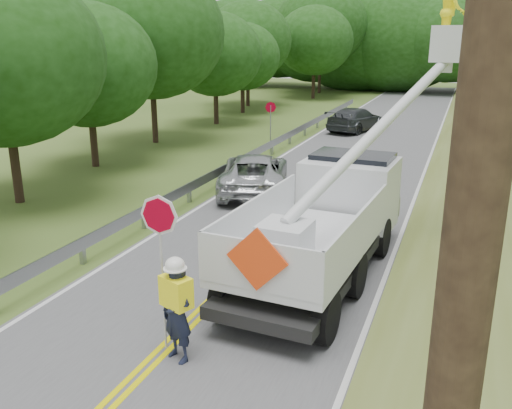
% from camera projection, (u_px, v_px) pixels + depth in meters
% --- Properties ---
extents(ground, '(140.00, 140.00, 0.00)m').
position_uv_depth(ground, '(132.00, 382.00, 9.47)').
color(ground, '#364E1A').
rests_on(ground, ground).
extents(road, '(7.20, 96.00, 0.03)m').
position_uv_depth(road, '(327.00, 186.00, 21.98)').
color(road, '#535355').
rests_on(road, ground).
extents(guardrail, '(0.18, 48.00, 0.77)m').
position_uv_depth(guardrail, '(243.00, 160.00, 24.00)').
color(guardrail, gray).
rests_on(guardrail, ground).
extents(utility_poles, '(1.60, 43.30, 10.00)m').
position_uv_depth(utility_poles, '(476.00, 49.00, 21.43)').
color(utility_poles, black).
rests_on(utility_poles, ground).
extents(treeline_left, '(11.25, 57.73, 11.05)m').
position_uv_depth(treeline_left, '(240.00, 39.00, 38.66)').
color(treeline_left, '#332319').
rests_on(treeline_left, ground).
extents(treeline_horizon, '(56.74, 14.33, 11.56)m').
position_uv_depth(treeline_horizon, '(426.00, 39.00, 58.04)').
color(treeline_horizon, '#173F0D').
rests_on(treeline_horizon, ground).
extents(flagger, '(1.17, 0.67, 3.05)m').
position_uv_depth(flagger, '(176.00, 305.00, 9.84)').
color(flagger, '#191E33').
rests_on(flagger, road).
extents(bucket_truck, '(4.36, 7.98, 7.19)m').
position_uv_depth(bucket_truck, '(341.00, 203.00, 14.10)').
color(bucket_truck, black).
rests_on(bucket_truck, road).
extents(suv_silver, '(3.90, 5.77, 1.47)m').
position_uv_depth(suv_silver, '(255.00, 173.00, 20.89)').
color(suv_silver, '#B8BCBF').
rests_on(suv_silver, road).
extents(suv_darkgrey, '(3.35, 5.37, 1.45)m').
position_uv_depth(suv_darkgrey, '(356.00, 119.00, 34.49)').
color(suv_darkgrey, '#383C40').
rests_on(suv_darkgrey, road).
extents(stop_sign_permanent, '(0.50, 0.27, 2.57)m').
position_uv_depth(stop_sign_permanent, '(271.00, 119.00, 27.90)').
color(stop_sign_permanent, gray).
rests_on(stop_sign_permanent, ground).
extents(yard_sign, '(0.50, 0.11, 0.73)m').
position_uv_depth(yard_sign, '(480.00, 256.00, 13.59)').
color(yard_sign, white).
rests_on(yard_sign, ground).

